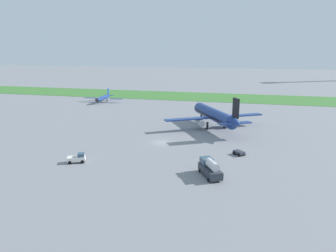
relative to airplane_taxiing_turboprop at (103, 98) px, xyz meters
name	(u,v)px	position (x,y,z in m)	size (l,w,h in m)	color
ground_plane	(161,142)	(40.25, -52.02, -1.93)	(600.00, 600.00, 0.00)	gray
grass_taxiway_strip	(203,97)	(40.25, 25.40, -1.89)	(360.00, 28.00, 0.08)	#3D7533
airplane_taxiing_turboprop	(103,98)	(0.00, 0.00, 0.00)	(17.62, 15.07, 5.28)	navy
airplane_midfield_jet	(215,115)	(51.83, -34.34, 1.95)	(27.36, 27.35, 10.78)	navy
pushback_tug_near_gate	(77,158)	(26.96, -69.80, -1.02)	(4.02, 3.19, 1.95)	white
fuel_truck_midfield	(210,168)	(54.49, -70.38, -0.35)	(5.22, 6.86, 3.29)	#2D333D
baggage_cart_by_runway	(239,152)	(59.47, -57.05, -1.36)	(2.91, 2.93, 0.90)	#2D333D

